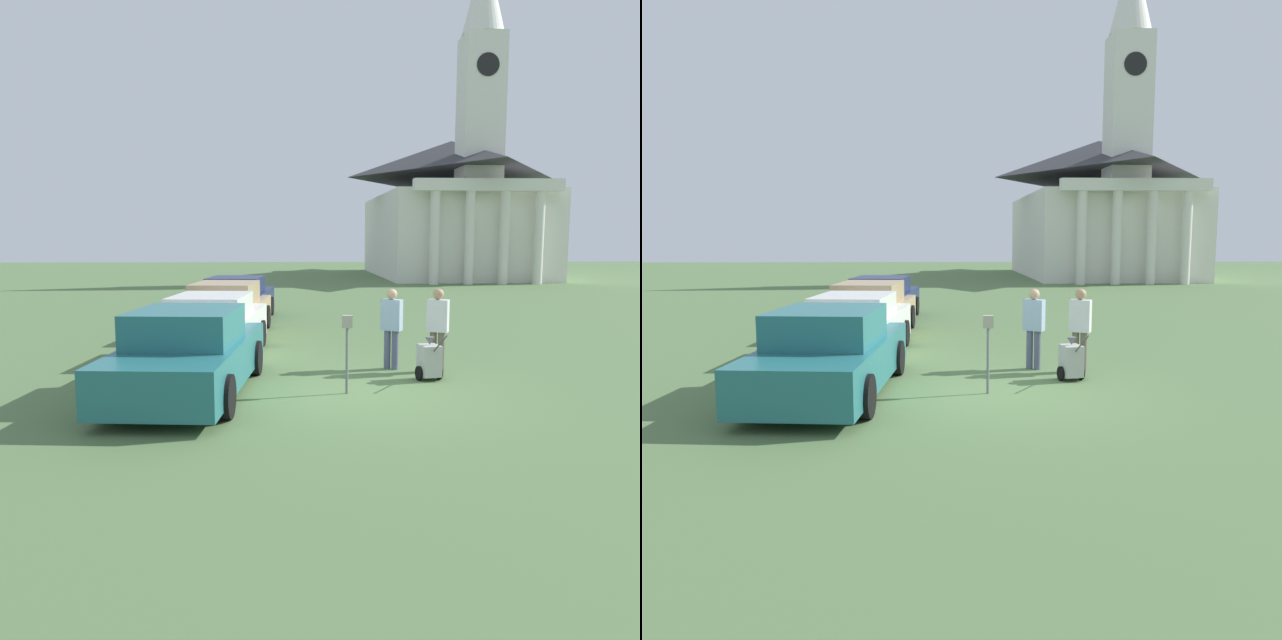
% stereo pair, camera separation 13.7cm
% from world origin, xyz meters
% --- Properties ---
extents(ground_plane, '(120.00, 120.00, 0.00)m').
position_xyz_m(ground_plane, '(0.00, 0.00, 0.00)').
color(ground_plane, '#517042').
extents(parked_car_teal, '(2.39, 5.12, 1.52)m').
position_xyz_m(parked_car_teal, '(-2.88, 0.09, 0.70)').
color(parked_car_teal, '#23666B').
rests_on(parked_car_teal, ground_plane).
extents(parked_car_white, '(2.28, 5.23, 1.47)m').
position_xyz_m(parked_car_white, '(-2.87, 3.40, 0.69)').
color(parked_car_white, silver).
rests_on(parked_car_white, ground_plane).
extents(parked_car_tan, '(2.32, 5.36, 1.52)m').
position_xyz_m(parked_car_tan, '(-2.88, 6.53, 0.70)').
color(parked_car_tan, tan).
rests_on(parked_car_tan, ground_plane).
extents(parked_car_navy, '(2.36, 4.97, 1.46)m').
position_xyz_m(parked_car_navy, '(-2.87, 9.88, 0.68)').
color(parked_car_navy, '#19234C').
rests_on(parked_car_navy, ground_plane).
extents(parking_meter, '(0.18, 0.09, 1.39)m').
position_xyz_m(parking_meter, '(-0.11, -0.02, 0.97)').
color(parking_meter, slate).
rests_on(parking_meter, ground_plane).
extents(person_worker, '(0.47, 0.40, 1.69)m').
position_xyz_m(person_worker, '(1.00, 2.01, 0.96)').
color(person_worker, '#515670').
rests_on(person_worker, ground_plane).
extents(person_supervisor, '(0.47, 0.38, 1.71)m').
position_xyz_m(person_supervisor, '(1.90, 1.71, 0.97)').
color(person_supervisor, '#665B4C').
rests_on(person_supervisor, ground_plane).
extents(equipment_cart, '(0.51, 1.00, 1.00)m').
position_xyz_m(equipment_cart, '(1.57, 0.96, 0.39)').
color(equipment_cart, '#B2B2AD').
rests_on(equipment_cart, ground_plane).
extents(church, '(10.55, 17.62, 19.76)m').
position_xyz_m(church, '(10.42, 34.03, 5.04)').
color(church, silver).
rests_on(church, ground_plane).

